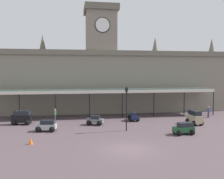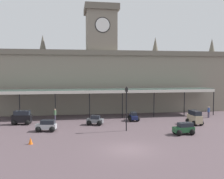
# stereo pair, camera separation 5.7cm
# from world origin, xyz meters

# --- Properties ---
(ground_plane) EXTENTS (140.00, 140.00, 0.00)m
(ground_plane) POSITION_xyz_m (0.00, 0.00, 0.00)
(ground_plane) COLOR #514247
(station_building) EXTENTS (42.17, 6.11, 17.54)m
(station_building) POSITION_xyz_m (0.00, 21.54, 5.70)
(station_building) COLOR gray
(station_building) RESTS_ON ground
(entrance_canopy) EXTENTS (33.72, 3.26, 4.14)m
(entrance_canopy) POSITION_xyz_m (-0.00, 16.26, 3.98)
(entrance_canopy) COLOR #38564C
(entrance_canopy) RESTS_ON ground
(car_grey_sedan) EXTENTS (2.22, 1.91, 1.19)m
(car_grey_sedan) POSITION_xyz_m (-1.98, 10.64, 0.50)
(car_grey_sedan) COLOR slate
(car_grey_sedan) RESTS_ON ground
(car_green_estate) EXTENTS (2.33, 1.70, 1.27)m
(car_green_estate) POSITION_xyz_m (7.01, 4.28, 0.56)
(car_green_estate) COLOR #1E512D
(car_green_estate) RESTS_ON ground
(car_black_van) EXTENTS (2.48, 1.76, 1.77)m
(car_black_van) POSITION_xyz_m (-11.22, 12.35, 0.81)
(car_black_van) COLOR black
(car_black_van) RESTS_ON ground
(car_beige_van) EXTENTS (1.62, 2.42, 1.77)m
(car_beige_van) POSITION_xyz_m (10.63, 9.01, 0.81)
(car_beige_van) COLOR tan
(car_beige_van) RESTS_ON ground
(car_silver_estate) EXTENTS (2.36, 1.77, 1.27)m
(car_silver_estate) POSITION_xyz_m (-7.71, 8.03, 0.56)
(car_silver_estate) COLOR #B2B5BA
(car_silver_estate) RESTS_ON ground
(car_navy_sedan) EXTENTS (1.62, 2.11, 1.19)m
(car_navy_sedan) POSITION_xyz_m (3.49, 12.57, 0.50)
(car_navy_sedan) COLOR #19214C
(car_navy_sedan) RESTS_ON ground
(pedestrian_near_entrance) EXTENTS (0.35, 0.34, 1.67)m
(pedestrian_near_entrance) POSITION_xyz_m (14.96, 13.17, 0.91)
(pedestrian_near_entrance) COLOR #3F384C
(pedestrian_near_entrance) RESTS_ON ground
(pedestrian_beside_cars) EXTENTS (0.34, 0.39, 1.67)m
(pedestrian_beside_cars) POSITION_xyz_m (-7.19, 14.11, 0.91)
(pedestrian_beside_cars) COLOR #3F384C
(pedestrian_beside_cars) RESTS_ON ground
(victorian_lamppost) EXTENTS (0.30, 0.30, 5.04)m
(victorian_lamppost) POSITION_xyz_m (1.25, 6.86, 3.13)
(victorian_lamppost) COLOR black
(victorian_lamppost) RESTS_ON ground
(traffic_cone) EXTENTS (0.40, 0.40, 0.63)m
(traffic_cone) POSITION_xyz_m (-8.65, 2.99, 0.32)
(traffic_cone) COLOR orange
(traffic_cone) RESTS_ON ground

